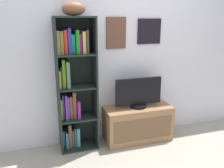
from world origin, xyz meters
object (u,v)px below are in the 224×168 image
football (74,9)px  television (139,93)px  tv_stand (138,123)px  bookshelf (73,85)px

football → television: bearing=-3.3°
football → tv_stand: football is taller
bookshelf → television: size_ratio=2.61×
tv_stand → football: bearing=176.7°
football → television: 1.34m
bookshelf → television: (0.85, -0.08, -0.17)m
football → television: size_ratio=0.42×
tv_stand → television: bearing=90.0°
football → television: football is taller
bookshelf → tv_stand: size_ratio=1.82×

